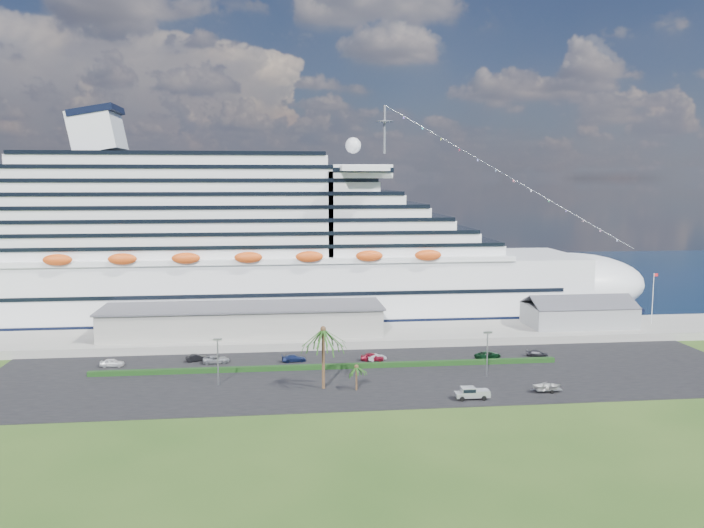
{
  "coord_description": "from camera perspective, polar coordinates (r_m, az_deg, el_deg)",
  "views": [
    {
      "loc": [
        -17.96,
        -109.36,
        35.76
      ],
      "look_at": [
        -2.13,
        30.0,
        18.23
      ],
      "focal_mm": 35.0,
      "sensor_mm": 36.0,
      "label": 1
    }
  ],
  "objects": [
    {
      "name": "parked_car_0",
      "position": [
        139.65,
        -19.31,
        -7.75
      ],
      "size": [
        4.48,
        1.82,
        1.52
      ],
      "primitive_type": "imported",
      "rotation": [
        0.0,
        0.0,
        1.57
      ],
      "color": "silver",
      "rests_on": "asphalt_lot"
    },
    {
      "name": "asphalt_lot",
      "position": [
        126.82,
        1.95,
        -9.23
      ],
      "size": [
        140.0,
        38.0,
        0.12
      ],
      "primitive_type": "cube",
      "color": "black",
      "rests_on": "ground"
    },
    {
      "name": "port_shed",
      "position": [
        167.89,
        18.33,
        -4.01
      ],
      "size": [
        24.0,
        12.31,
        7.37
      ],
      "color": "gray",
      "rests_on": "wharf"
    },
    {
      "name": "water",
      "position": [
        242.68,
        -2.16,
        -1.35
      ],
      "size": [
        420.0,
        160.0,
        0.02
      ],
      "primitive_type": "cube",
      "color": "black",
      "rests_on": "ground"
    },
    {
      "name": "lamp_post_right",
      "position": [
        127.04,
        11.19,
        -6.87
      ],
      "size": [
        1.6,
        0.35,
        8.27
      ],
      "color": "gray",
      "rests_on": "asphalt_lot"
    },
    {
      "name": "ground",
      "position": [
        116.45,
        2.76,
        -10.77
      ],
      "size": [
        420.0,
        420.0,
        0.0
      ],
      "primitive_type": "plane",
      "color": "#264617",
      "rests_on": "ground"
    },
    {
      "name": "palm_tall",
      "position": [
        116.7,
        -2.41,
        -6.03
      ],
      "size": [
        8.82,
        8.82,
        11.13
      ],
      "color": "#47301E",
      "rests_on": "ground"
    },
    {
      "name": "cruise_ship",
      "position": [
        174.44,
        -7.61,
        0.79
      ],
      "size": [
        191.0,
        38.0,
        54.0
      ],
      "color": "silver",
      "rests_on": "ground"
    },
    {
      "name": "parked_car_1",
      "position": [
        139.12,
        -12.77,
        -7.6
      ],
      "size": [
        4.46,
        2.68,
        1.39
      ],
      "primitive_type": "imported",
      "rotation": [
        0.0,
        0.0,
        1.88
      ],
      "color": "black",
      "rests_on": "asphalt_lot"
    },
    {
      "name": "palm_short",
      "position": [
        117.15,
        0.37,
        -8.77
      ],
      "size": [
        3.53,
        3.53,
        4.56
      ],
      "color": "#47301E",
      "rests_on": "ground"
    },
    {
      "name": "parked_car_6",
      "position": [
        140.17,
        11.24,
        -7.42
      ],
      "size": [
        6.01,
        4.46,
        1.52
      ],
      "primitive_type": "imported",
      "rotation": [
        0.0,
        0.0,
        1.97
      ],
      "color": "black",
      "rests_on": "asphalt_lot"
    },
    {
      "name": "parked_car_5",
      "position": [
        136.33,
        2.04,
        -7.75
      ],
      "size": [
        4.17,
        2.6,
        1.3
      ],
      "primitive_type": "imported",
      "rotation": [
        0.0,
        0.0,
        1.91
      ],
      "color": "#AEAFB6",
      "rests_on": "asphalt_lot"
    },
    {
      "name": "pickup_truck",
      "position": [
        114.89,
        9.91,
        -10.48
      ],
      "size": [
        5.65,
        2.26,
        1.99
      ],
      "color": "black",
      "rests_on": "asphalt_lot"
    },
    {
      "name": "terminal_building",
      "position": [
        152.66,
        -9.02,
        -4.58
      ],
      "size": [
        61.0,
        15.0,
        6.3
      ],
      "color": "gray",
      "rests_on": "wharf"
    },
    {
      "name": "parked_car_4",
      "position": [
        136.07,
        1.7,
        -7.72
      ],
      "size": [
        4.82,
        2.47,
        1.57
      ],
      "primitive_type": "imported",
      "rotation": [
        0.0,
        0.0,
        1.43
      ],
      "color": "maroon",
      "rests_on": "asphalt_lot"
    },
    {
      "name": "wharf",
      "position": [
        154.42,
        0.37,
        -5.92
      ],
      "size": [
        240.0,
        20.0,
        1.8
      ],
      "primitive_type": "cube",
      "color": "gray",
      "rests_on": "ground"
    },
    {
      "name": "hedge",
      "position": [
        130.59,
        -1.89,
        -8.51
      ],
      "size": [
        88.0,
        1.1,
        0.9
      ],
      "primitive_type": "cube",
      "color": "black",
      "rests_on": "asphalt_lot"
    },
    {
      "name": "flagpole",
      "position": [
        175.52,
        23.74,
        -2.49
      ],
      "size": [
        1.08,
        0.16,
        12.0
      ],
      "color": "silver",
      "rests_on": "wharf"
    },
    {
      "name": "parked_car_7",
      "position": [
        144.24,
        15.13,
        -7.18
      ],
      "size": [
        4.58,
        2.98,
        1.23
      ],
      "primitive_type": "imported",
      "rotation": [
        0.0,
        0.0,
        1.25
      ],
      "color": "#222328",
      "rests_on": "asphalt_lot"
    },
    {
      "name": "parked_car_2",
      "position": [
        136.97,
        -11.23,
        -7.79
      ],
      "size": [
        5.34,
        2.95,
        1.42
      ],
      "primitive_type": "imported",
      "rotation": [
        0.0,
        0.0,
        1.69
      ],
      "color": "#989BA1",
      "rests_on": "asphalt_lot"
    },
    {
      "name": "lamp_post_left",
      "position": [
        121.65,
        -11.1,
        -7.49
      ],
      "size": [
        1.6,
        0.35,
        8.27
      ],
      "color": "gray",
      "rests_on": "asphalt_lot"
    },
    {
      "name": "parked_car_3",
      "position": [
        135.84,
        -4.86,
        -7.81
      ],
      "size": [
        4.96,
        2.47,
        1.39
      ],
      "primitive_type": "imported",
      "rotation": [
        0.0,
        0.0,
        1.68
      ],
      "color": "#152049",
      "rests_on": "asphalt_lot"
    },
    {
      "name": "boat_trailer",
      "position": [
        121.21,
        15.99,
        -9.74
      ],
      "size": [
        5.56,
        3.62,
        1.59
      ],
      "color": "gray",
      "rests_on": "asphalt_lot"
    }
  ]
}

